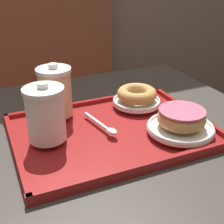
# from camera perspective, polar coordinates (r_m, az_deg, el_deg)

# --- Properties ---
(booth_bench) EXTENTS (1.18, 0.44, 1.00)m
(booth_bench) POSITION_cam_1_polar(r_m,az_deg,el_deg) (1.70, -17.06, -2.75)
(booth_bench) COLOR brown
(booth_bench) RESTS_ON ground_plane
(cafe_table) EXTENTS (0.90, 0.90, 0.70)m
(cafe_table) POSITION_cam_1_polar(r_m,az_deg,el_deg) (0.90, -0.12, -13.73)
(cafe_table) COLOR #38332D
(cafe_table) RESTS_ON ground_plane
(serving_tray) EXTENTS (0.49, 0.36, 0.02)m
(serving_tray) POSITION_cam_1_polar(r_m,az_deg,el_deg) (0.80, 0.00, -3.66)
(serving_tray) COLOR maroon
(serving_tray) RESTS_ON cafe_table
(coffee_cup_front) EXTENTS (0.09, 0.09, 0.14)m
(coffee_cup_front) POSITION_cam_1_polar(r_m,az_deg,el_deg) (0.72, -12.07, -0.29)
(coffee_cup_front) COLOR white
(coffee_cup_front) RESTS_ON serving_tray
(coffee_cup_rear) EXTENTS (0.09, 0.09, 0.14)m
(coffee_cup_rear) POSITION_cam_1_polar(r_m,az_deg,el_deg) (0.84, -10.35, 3.70)
(coffee_cup_rear) COLOR #E0B784
(coffee_cup_rear) RESTS_ON serving_tray
(plate_with_chocolate_donut) EXTENTS (0.17, 0.17, 0.01)m
(plate_with_chocolate_donut) POSITION_cam_1_polar(r_m,az_deg,el_deg) (0.79, 12.39, -2.76)
(plate_with_chocolate_donut) COLOR white
(plate_with_chocolate_donut) RESTS_ON serving_tray
(donut_chocolate_glazed) EXTENTS (0.12, 0.12, 0.04)m
(donut_chocolate_glazed) POSITION_cam_1_polar(r_m,az_deg,el_deg) (0.78, 12.59, -0.96)
(donut_chocolate_glazed) COLOR tan
(donut_chocolate_glazed) RESTS_ON plate_with_chocolate_donut
(plate_with_plain_donut) EXTENTS (0.14, 0.14, 0.01)m
(plate_with_plain_donut) POSITION_cam_1_polar(r_m,az_deg,el_deg) (0.91, 4.51, 1.99)
(plate_with_plain_donut) COLOR white
(plate_with_plain_donut) RESTS_ON serving_tray
(donut_plain) EXTENTS (0.12, 0.12, 0.03)m
(donut_plain) POSITION_cam_1_polar(r_m,az_deg,el_deg) (0.90, 4.56, 3.36)
(donut_plain) COLOR tan
(donut_plain) RESTS_ON plate_with_plain_donut
(spoon) EXTENTS (0.04, 0.15, 0.01)m
(spoon) POSITION_cam_1_polar(r_m,az_deg,el_deg) (0.77, -0.92, -2.92)
(spoon) COLOR silver
(spoon) RESTS_ON serving_tray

